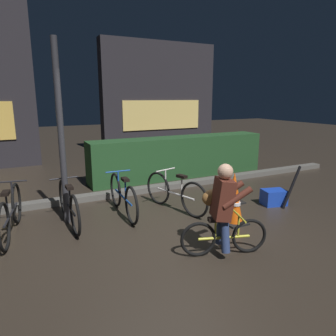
% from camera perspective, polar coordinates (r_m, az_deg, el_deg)
% --- Properties ---
extents(ground_plane, '(40.00, 40.00, 0.00)m').
position_cam_1_polar(ground_plane, '(4.92, 1.08, -11.93)').
color(ground_plane, '#2D261E').
extents(sidewalk_curb, '(12.00, 0.24, 0.12)m').
position_cam_1_polar(sidewalk_curb, '(6.79, -7.61, -4.39)').
color(sidewalk_curb, '#56544F').
rests_on(sidewalk_curb, ground).
extents(hedge_row, '(4.80, 0.70, 1.06)m').
position_cam_1_polar(hedge_row, '(8.19, 2.16, 2.07)').
color(hedge_row, '#214723').
rests_on(hedge_row, ground).
extents(storefront_right, '(4.58, 0.54, 4.11)m').
position_cam_1_polar(storefront_right, '(12.31, -1.58, 12.78)').
color(storefront_right, '#262328').
rests_on(storefront_right, ground).
extents(street_post, '(0.10, 0.10, 2.96)m').
position_cam_1_polar(street_post, '(5.23, -19.06, 5.75)').
color(street_post, '#2D2D33').
rests_on(street_post, ground).
extents(parked_bike_left_mid, '(0.46, 1.69, 0.78)m').
position_cam_1_polar(parked_bike_left_mid, '(5.30, -26.93, -7.37)').
color(parked_bike_left_mid, black).
rests_on(parked_bike_left_mid, ground).
extents(parked_bike_center_left, '(0.46, 1.62, 0.74)m').
position_cam_1_polar(parked_bike_center_left, '(5.37, -17.78, -6.50)').
color(parked_bike_center_left, black).
rests_on(parked_bike_center_left, ground).
extents(parked_bike_center_right, '(0.46, 1.63, 0.75)m').
position_cam_1_polar(parked_bike_center_right, '(5.61, -8.28, -5.15)').
color(parked_bike_center_right, black).
rests_on(parked_bike_center_right, ground).
extents(parked_bike_right_mid, '(0.54, 1.56, 0.74)m').
position_cam_1_polar(parked_bike_right_mid, '(5.75, 1.33, -4.59)').
color(parked_bike_right_mid, black).
rests_on(parked_bike_right_mid, ground).
extents(traffic_cone_near, '(0.36, 0.36, 0.61)m').
position_cam_1_polar(traffic_cone_near, '(5.30, 12.29, -6.95)').
color(traffic_cone_near, black).
rests_on(traffic_cone_near, ground).
extents(traffic_cone_far, '(0.36, 0.36, 0.62)m').
position_cam_1_polar(traffic_cone_far, '(6.32, 12.04, -3.62)').
color(traffic_cone_far, black).
rests_on(traffic_cone_far, ground).
extents(blue_crate, '(0.50, 0.41, 0.30)m').
position_cam_1_polar(blue_crate, '(6.44, 18.85, -5.11)').
color(blue_crate, '#193DB7').
rests_on(blue_crate, ground).
extents(cyclist, '(1.14, 0.63, 1.25)m').
position_cam_1_polar(cyclist, '(4.16, 10.00, -7.52)').
color(cyclist, black).
rests_on(cyclist, ground).
extents(closed_umbrella, '(0.39, 0.06, 0.80)m').
position_cam_1_polar(closed_umbrella, '(6.34, 21.76, -3.29)').
color(closed_umbrella, black).
rests_on(closed_umbrella, ground).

